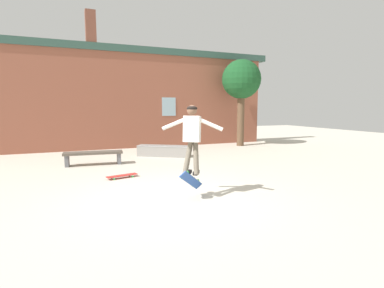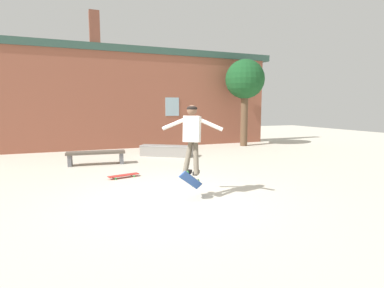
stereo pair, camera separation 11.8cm
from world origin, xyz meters
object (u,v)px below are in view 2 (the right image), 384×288
object	(u,v)px
tree_right	(245,81)
skateboard_resting	(124,175)
skater	(192,133)
skateboard_flipping	(191,180)
skate_ledge	(166,151)
park_bench	(96,155)

from	to	relation	value
tree_right	skateboard_resting	size ratio (longest dim) A/B	4.84
skater	skateboard_flipping	size ratio (longest dim) A/B	2.12
skate_ledge	skateboard_resting	size ratio (longest dim) A/B	2.27
tree_right	skateboard_resting	bearing A→B (deg)	-144.78
skate_ledge	skateboard_resting	bearing A→B (deg)	-91.26
park_bench	skateboard_resting	distance (m)	2.36
skate_ledge	skater	size ratio (longest dim) A/B	1.37
skate_ledge	skateboard_flipping	size ratio (longest dim) A/B	2.90
park_bench	skateboard_resting	world-z (taller)	park_bench
skater	skateboard_flipping	bearing A→B (deg)	172.82
tree_right	skater	xyz separation A→B (m)	(-5.67, -7.21, -1.83)
skate_ledge	skateboard_flipping	bearing A→B (deg)	-67.68
skater	skateboard_flipping	world-z (taller)	skater
skater	skateboard_resting	xyz separation A→B (m)	(-1.08, 2.44, -1.34)
tree_right	park_bench	xyz separation A→B (m)	(-7.31, -2.49, -2.90)
skate_ledge	tree_right	bearing A→B (deg)	53.71
tree_right	skater	size ratio (longest dim) A/B	2.92
tree_right	skate_ledge	world-z (taller)	tree_right
skater	tree_right	bearing A→B (deg)	-3.08
skateboard_flipping	skate_ledge	bearing A→B (deg)	41.67
tree_right	skateboard_flipping	xyz separation A→B (m)	(-5.71, -7.25, -2.83)
park_bench	skateboard_flipping	size ratio (longest dim) A/B	2.81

